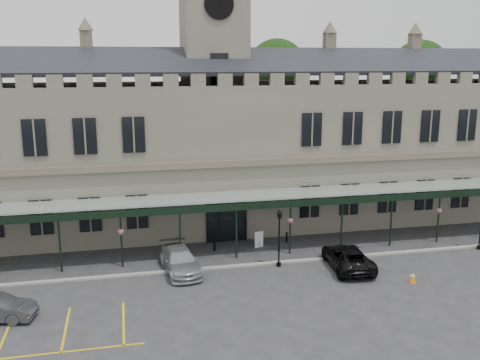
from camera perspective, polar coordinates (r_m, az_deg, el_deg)
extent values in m
plane|color=#2C2C2F|center=(32.37, 2.33, -12.75)|extent=(140.00, 140.00, 0.00)
cube|color=#605D50|center=(45.57, -2.70, 2.72)|extent=(60.00, 10.00, 12.00)
cube|color=brown|center=(40.52, -1.46, 1.75)|extent=(60.00, 0.35, 0.50)
cube|color=black|center=(42.40, -2.23, 12.57)|extent=(60.00, 4.77, 2.20)
cube|color=black|center=(47.33, -3.33, 12.58)|extent=(60.00, 4.77, 2.20)
cube|color=black|center=(41.63, -1.45, -4.05)|extent=(3.20, 0.18, 3.80)
cube|color=#605D50|center=(44.96, -2.77, 9.00)|extent=(5.00, 5.00, 22.00)
cylinder|color=silver|center=(42.54, -2.26, 18.23)|extent=(2.20, 0.12, 2.20)
cylinder|color=black|center=(42.47, -2.25, 18.24)|extent=(2.30, 0.04, 2.30)
cube|color=black|center=(42.36, -2.20, 11.49)|extent=(1.40, 0.12, 2.80)
cube|color=#8C9E93|center=(39.24, -0.94, -1.76)|extent=(50.00, 4.00, 0.40)
cube|color=black|center=(37.41, -0.33, -2.88)|extent=(50.00, 0.18, 0.50)
cube|color=gray|center=(37.25, 0.17, -9.12)|extent=(60.00, 0.40, 0.12)
cylinder|color=#332314|center=(56.01, 3.84, 4.59)|extent=(0.70, 0.70, 12.00)
sphere|color=black|center=(55.46, 3.95, 11.77)|extent=(6.00, 6.00, 6.00)
cylinder|color=#332314|center=(62.37, 18.16, 4.82)|extent=(0.70, 0.70, 12.00)
sphere|color=black|center=(61.87, 18.61, 11.25)|extent=(6.00, 6.00, 6.00)
cylinder|color=black|center=(37.35, 4.15, -8.97)|extent=(0.32, 0.32, 0.26)
cylinder|color=black|center=(36.78, 4.19, -6.61)|extent=(0.11, 0.11, 3.52)
cube|color=black|center=(36.20, 4.24, -3.78)|extent=(0.25, 0.25, 0.35)
cone|color=black|center=(36.11, 4.25, -3.31)|extent=(0.39, 0.39, 0.26)
cylinder|color=black|center=(44.24, 24.12, -6.58)|extent=(0.32, 0.32, 0.27)
cube|color=orange|center=(36.48, 17.89, -10.32)|extent=(0.38, 0.38, 0.04)
cone|color=orange|center=(36.36, 17.92, -9.84)|extent=(0.44, 0.44, 0.70)
cylinder|color=silver|center=(36.32, 17.94, -9.70)|extent=(0.29, 0.29, 0.10)
cylinder|color=black|center=(40.76, 2.03, -6.85)|extent=(0.06, 0.06, 0.52)
cube|color=silver|center=(40.64, 2.04, -6.36)|extent=(0.71, 0.28, 1.25)
cylinder|color=black|center=(40.04, -2.75, -6.88)|extent=(0.17, 0.17, 0.98)
cylinder|color=black|center=(41.91, 4.99, -6.11)|extent=(0.15, 0.15, 0.83)
imported|color=gray|center=(36.39, -6.41, -8.54)|extent=(2.70, 5.48, 1.53)
imported|color=black|center=(37.47, 11.40, -8.10)|extent=(2.98, 5.67, 1.52)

